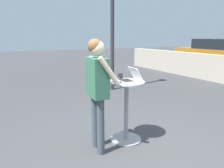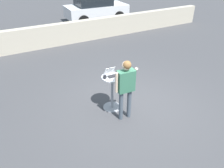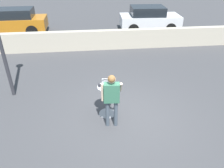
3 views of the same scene
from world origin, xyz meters
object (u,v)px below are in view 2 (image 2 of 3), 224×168
at_px(laptop, 111,74).
at_px(coffee_mug, 105,77).
at_px(parked_car_near_street, 96,8).
at_px(standing_person, 126,83).
at_px(cafe_table, 112,91).

relative_size(laptop, coffee_mug, 3.05).
bearing_deg(parked_car_near_street, standing_person, -110.77).
bearing_deg(laptop, parked_car_near_street, 67.49).
xyz_separation_m(coffee_mug, standing_person, (0.29, -0.56, 0.02)).
bearing_deg(parked_car_near_street, coffee_mug, -113.63).
bearing_deg(coffee_mug, laptop, 11.49).
relative_size(cafe_table, parked_car_near_street, 0.26).
bearing_deg(laptop, coffee_mug, -168.51).
xyz_separation_m(laptop, coffee_mug, (-0.22, -0.04, -0.00)).
height_order(cafe_table, parked_car_near_street, parked_car_near_street).
bearing_deg(coffee_mug, parked_car_near_street, 66.37).
relative_size(coffee_mug, parked_car_near_street, 0.03).
bearing_deg(standing_person, coffee_mug, 117.79).
distance_m(laptop, standing_person, 0.61).
height_order(coffee_mug, parked_car_near_street, parked_car_near_street).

